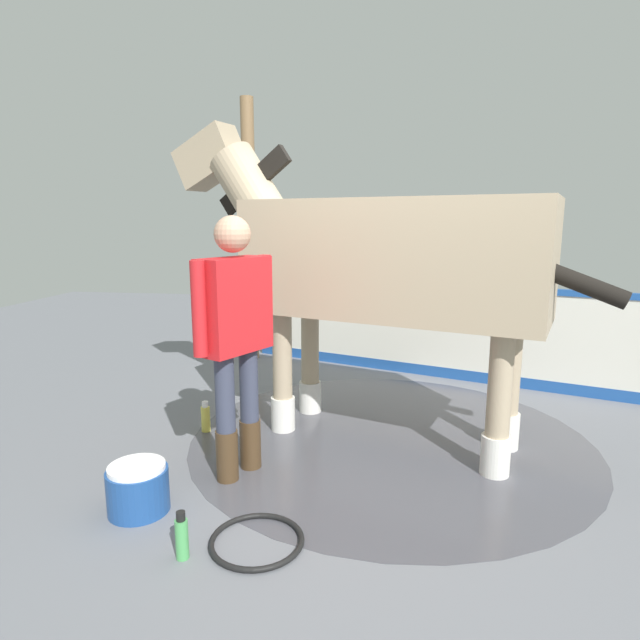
{
  "coord_description": "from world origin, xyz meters",
  "views": [
    {
      "loc": [
        -0.13,
        -3.72,
        1.74
      ],
      "look_at": [
        -0.66,
        -0.09,
        1.03
      ],
      "focal_mm": 29.32,
      "sensor_mm": 36.0,
      "label": 1
    }
  ],
  "objects_px": {
    "hose_coil": "(257,541)",
    "bottle_spray": "(182,537)",
    "wash_bucket": "(138,488)",
    "bottle_shampoo": "(206,418)",
    "horse": "(379,261)",
    "handler": "(235,328)"
  },
  "relations": [
    {
      "from": "horse",
      "to": "handler",
      "type": "distance_m",
      "value": 1.27
    },
    {
      "from": "handler",
      "to": "hose_coil",
      "type": "relative_size",
      "value": 3.39
    },
    {
      "from": "bottle_spray",
      "to": "bottle_shampoo",
      "type": "bearing_deg",
      "value": 106.38
    },
    {
      "from": "hose_coil",
      "to": "bottle_spray",
      "type": "bearing_deg",
      "value": -153.41
    },
    {
      "from": "wash_bucket",
      "to": "bottle_shampoo",
      "type": "bearing_deg",
      "value": 91.46
    },
    {
      "from": "bottle_spray",
      "to": "hose_coil",
      "type": "bearing_deg",
      "value": 26.59
    },
    {
      "from": "bottle_spray",
      "to": "hose_coil",
      "type": "xyz_separation_m",
      "value": [
        0.35,
        0.18,
        -0.1
      ]
    },
    {
      "from": "horse",
      "to": "hose_coil",
      "type": "distance_m",
      "value": 2.18
    },
    {
      "from": "handler",
      "to": "bottle_shampoo",
      "type": "distance_m",
      "value": 1.23
    },
    {
      "from": "horse",
      "to": "wash_bucket",
      "type": "height_order",
      "value": "horse"
    },
    {
      "from": "bottle_spray",
      "to": "hose_coil",
      "type": "relative_size",
      "value": 0.5
    },
    {
      "from": "hose_coil",
      "to": "wash_bucket",
      "type": "bearing_deg",
      "value": 164.68
    },
    {
      "from": "wash_bucket",
      "to": "bottle_spray",
      "type": "bearing_deg",
      "value": -41.58
    },
    {
      "from": "handler",
      "to": "bottle_spray",
      "type": "relative_size",
      "value": 6.71
    },
    {
      "from": "wash_bucket",
      "to": "hose_coil",
      "type": "bearing_deg",
      "value": -15.32
    },
    {
      "from": "handler",
      "to": "bottle_shampoo",
      "type": "relative_size",
      "value": 6.76
    },
    {
      "from": "wash_bucket",
      "to": "bottle_spray",
      "type": "xyz_separation_m",
      "value": [
        0.44,
        -0.39,
        -0.03
      ]
    },
    {
      "from": "bottle_shampoo",
      "to": "hose_coil",
      "type": "distance_m",
      "value": 1.66
    },
    {
      "from": "bottle_spray",
      "to": "wash_bucket",
      "type": "bearing_deg",
      "value": 138.42
    },
    {
      "from": "bottle_shampoo",
      "to": "horse",
      "type": "bearing_deg",
      "value": 4.9
    },
    {
      "from": "wash_bucket",
      "to": "bottle_shampoo",
      "type": "distance_m",
      "value": 1.22
    },
    {
      "from": "handler",
      "to": "bottle_shampoo",
      "type": "bearing_deg",
      "value": 153.35
    }
  ]
}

